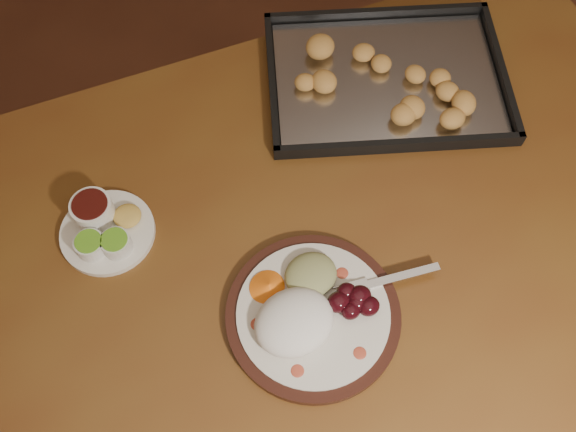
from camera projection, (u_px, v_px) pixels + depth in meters
ground at (379, 381)px, 1.70m from camera, size 4.00×4.00×0.00m
dining_table at (287, 273)px, 1.13m from camera, size 1.61×1.10×0.75m
dinner_plate at (309, 312)px, 0.98m from camera, size 0.35×0.27×0.06m
condiment_saucer at (103, 228)px, 1.05m from camera, size 0.16×0.16×0.05m
baking_tray at (386, 76)px, 1.20m from camera, size 0.54×0.49×0.05m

